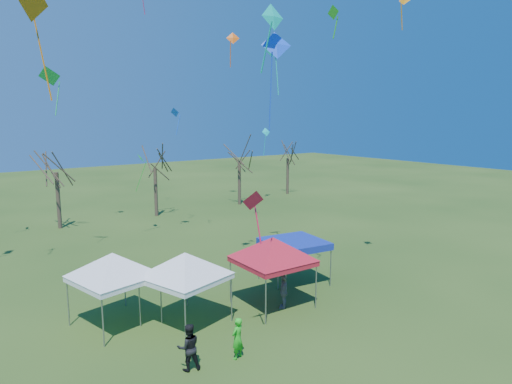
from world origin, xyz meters
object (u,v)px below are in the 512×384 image
(tree_2, at_px, (55,152))
(person_green, at_px, (237,338))
(tree_4, at_px, (239,146))
(tree_3, at_px, (154,150))
(person_grey, at_px, (284,292))
(tent_white_mid, at_px, (185,257))
(tree_5, at_px, (288,146))
(tent_blue, at_px, (294,244))
(person_dark, at_px, (189,347))
(tent_white_west, at_px, (113,258))
(tent_red, at_px, (273,242))

(tree_2, xyz_separation_m, person_green, (0.13, -25.66, -5.48))
(tree_4, bearing_deg, tree_3, 179.74)
(tree_4, bearing_deg, tree_2, 178.78)
(person_grey, bearing_deg, tree_3, -139.09)
(tent_white_mid, bearing_deg, tree_5, 42.09)
(tree_4, height_order, tent_blue, tree_4)
(tree_2, relative_size, person_grey, 5.07)
(tree_4, relative_size, person_dark, 4.51)
(tree_2, relative_size, tent_white_west, 1.95)
(tent_white_west, height_order, tent_blue, tent_white_west)
(tree_2, distance_m, person_grey, 24.22)
(tent_white_west, relative_size, tent_blue, 1.21)
(tree_2, bearing_deg, tent_white_west, -97.29)
(tent_white_west, xyz_separation_m, person_dark, (0.83, -5.19, -2.19))
(person_dark, bearing_deg, tree_3, -95.82)
(tree_3, bearing_deg, tent_white_west, -119.05)
(tent_blue, bearing_deg, tree_5, 50.04)
(tree_4, xyz_separation_m, person_grey, (-13.18, -22.77, -5.25))
(person_dark, bearing_deg, tree_4, -111.72)
(tree_5, bearing_deg, person_green, -133.51)
(tent_red, xyz_separation_m, tent_blue, (2.87, 1.70, -0.97))
(tree_2, bearing_deg, tree_5, 3.70)
(tree_2, bearing_deg, tent_red, -79.26)
(person_green, bearing_deg, person_dark, -31.99)
(tree_3, distance_m, tent_white_mid, 23.34)
(tree_5, relative_size, tent_red, 1.67)
(tree_5, bearing_deg, tent_red, -131.90)
(tree_2, relative_size, tree_5, 1.10)
(tree_5, xyz_separation_m, tent_red, (-21.80, -24.29, -2.54))
(tent_white_mid, distance_m, person_green, 4.39)
(tent_blue, bearing_deg, tent_white_west, 175.12)
(tent_white_mid, height_order, person_grey, tent_white_mid)
(tree_3, relative_size, person_grey, 4.90)
(tree_3, height_order, tent_red, tree_3)
(tree_4, xyz_separation_m, person_green, (-17.59, -25.28, -5.25))
(tent_red, bearing_deg, tent_white_west, 159.78)
(tree_5, xyz_separation_m, tent_blue, (-18.94, -22.60, -3.52))
(person_dark, bearing_deg, person_green, -175.46)
(tree_5, bearing_deg, person_dark, -135.91)
(tree_3, relative_size, tent_white_mid, 1.92)
(tree_4, bearing_deg, person_grey, -120.07)
(person_dark, bearing_deg, tent_white_west, -64.57)
(tree_5, relative_size, tent_white_west, 1.78)
(person_grey, bearing_deg, person_green, -9.83)
(tree_4, xyz_separation_m, tree_5, (8.37, 2.06, -0.33))
(tent_blue, xyz_separation_m, person_grey, (-2.61, -2.23, -1.41))
(tree_3, distance_m, tree_4, 9.32)
(tent_blue, height_order, person_grey, tent_blue)
(tent_blue, bearing_deg, tree_3, 86.53)
(tree_2, height_order, person_dark, tree_2)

